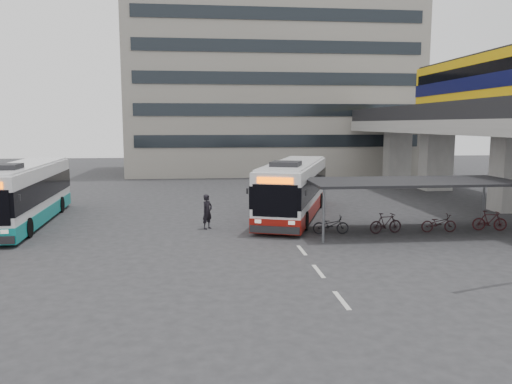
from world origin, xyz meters
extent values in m
plane|color=#28282B|center=(0.00, 0.00, 0.00)|extent=(120.00, 120.00, 0.00)
cube|color=gray|center=(17.00, 18.00, 2.30)|extent=(2.20, 1.60, 4.60)
cube|color=gray|center=(17.00, 26.00, 2.30)|extent=(2.20, 1.60, 4.60)
cube|color=gray|center=(17.00, 12.00, 5.05)|extent=(8.00, 32.00, 0.90)
cube|color=black|center=(13.25, 12.00, 6.05)|extent=(0.35, 32.00, 1.10)
cube|color=gold|center=(17.00, 9.05, 7.60)|extent=(2.90, 20.00, 3.90)
cube|color=#0A0C38|center=(17.00, 9.05, 7.80)|extent=(2.98, 20.02, 0.90)
cube|color=black|center=(17.00, 9.05, 8.60)|extent=(2.96, 19.20, 0.70)
cube|color=black|center=(17.00, 9.05, 9.55)|extent=(2.70, 19.60, 0.25)
cylinder|color=#595B60|center=(3.70, 4.80, 1.20)|extent=(0.12, 0.12, 2.40)
cylinder|color=#595B60|center=(13.30, 4.80, 1.20)|extent=(0.12, 0.12, 2.40)
cylinder|color=#595B60|center=(3.70, 1.20, 1.20)|extent=(0.12, 0.12, 2.40)
cube|color=black|center=(8.50, 3.00, 2.48)|extent=(10.00, 4.00, 0.12)
imported|color=black|center=(4.50, 3.00, 0.45)|extent=(1.71, 0.60, 0.90)
imported|color=black|center=(7.17, 3.00, 0.50)|extent=(1.66, 0.47, 1.00)
imported|color=black|center=(9.83, 3.00, 0.45)|extent=(1.71, 0.60, 0.90)
imported|color=black|center=(12.50, 3.00, 0.50)|extent=(1.66, 0.47, 1.00)
cube|color=gray|center=(6.00, 36.00, 12.50)|extent=(30.00, 15.00, 25.00)
cube|color=beige|center=(2.50, -6.00, 0.01)|extent=(0.15, 1.60, 0.01)
cube|color=beige|center=(2.50, -3.00, 0.01)|extent=(0.15, 1.60, 0.01)
cube|color=beige|center=(2.50, 0.00, 0.01)|extent=(0.15, 1.60, 0.01)
cube|color=white|center=(3.60, 7.74, 1.72)|extent=(6.04, 11.44, 2.59)
cube|color=maroon|center=(3.60, 7.74, 0.52)|extent=(6.09, 11.49, 0.71)
cube|color=black|center=(3.60, 7.74, 1.83)|extent=(6.10, 11.48, 1.08)
cube|color=#FF5800|center=(1.71, 2.42, 2.68)|extent=(1.61, 0.64, 0.28)
cube|color=black|center=(2.65, 5.08, 3.22)|extent=(1.86, 1.90, 0.26)
cylinder|color=black|center=(1.34, 4.71, 0.47)|extent=(0.58, 0.98, 0.94)
cylinder|color=black|center=(5.71, 10.34, 0.47)|extent=(0.58, 0.98, 0.94)
cube|color=white|center=(-11.00, 7.22, 1.73)|extent=(3.04, 11.52, 2.61)
cube|color=#0D7D79|center=(-11.00, 7.22, 0.52)|extent=(3.08, 11.56, 0.71)
cube|color=black|center=(-11.00, 7.22, 1.85)|extent=(3.10, 11.54, 1.09)
cube|color=black|center=(-10.84, 4.37, 3.25)|extent=(1.53, 1.60, 0.27)
cylinder|color=black|center=(-10.04, 10.47, 0.48)|extent=(0.34, 0.96, 0.95)
imported|color=black|center=(-1.37, 4.79, 0.88)|extent=(0.74, 0.75, 1.75)
cube|color=#AF0A0D|center=(-12.22, 8.96, 1.33)|extent=(0.55, 0.26, 2.66)
cube|color=white|center=(-12.22, 8.96, 2.02)|extent=(0.57, 0.15, 0.53)
camera|label=1|loc=(-1.60, -19.98, 5.23)|focal=35.00mm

